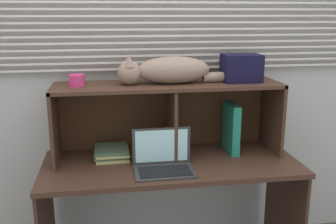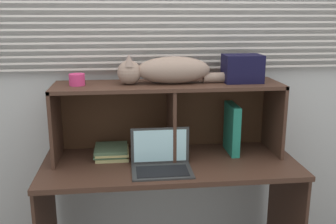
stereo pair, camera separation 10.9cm
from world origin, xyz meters
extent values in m
cube|color=#BAB7B5|center=(0.00, 0.55, 1.25)|extent=(4.40, 0.04, 2.50)
cube|color=silver|center=(0.00, 0.50, 1.25)|extent=(3.21, 0.02, 0.01)
cube|color=silver|center=(0.00, 0.50, 1.29)|extent=(3.21, 0.02, 0.01)
cube|color=silver|center=(0.00, 0.50, 1.33)|extent=(3.21, 0.02, 0.01)
cube|color=silver|center=(0.00, 0.50, 1.37)|extent=(3.21, 0.02, 0.01)
cube|color=silver|center=(0.00, 0.50, 1.41)|extent=(3.21, 0.02, 0.01)
cube|color=silver|center=(0.00, 0.50, 1.45)|extent=(3.21, 0.02, 0.01)
cube|color=silver|center=(0.00, 0.50, 1.50)|extent=(3.21, 0.02, 0.01)
cube|color=silver|center=(0.00, 0.50, 1.54)|extent=(3.21, 0.02, 0.01)
cube|color=silver|center=(0.00, 0.50, 1.58)|extent=(3.21, 0.02, 0.01)
cube|color=silver|center=(0.00, 0.50, 1.62)|extent=(3.21, 0.02, 0.01)
cube|color=silver|center=(0.00, 0.50, 1.66)|extent=(3.21, 0.02, 0.01)
cube|color=#43291E|center=(0.00, 0.20, 0.71)|extent=(1.53, 0.63, 0.03)
cube|color=#43291E|center=(0.76, 0.20, 0.35)|extent=(0.02, 0.56, 0.69)
cube|color=#43291E|center=(0.00, 0.32, 1.17)|extent=(1.38, 0.36, 0.02)
cube|color=#43291E|center=(-0.68, 0.32, 0.95)|extent=(0.02, 0.36, 0.46)
cube|color=#43291E|center=(0.68, 0.32, 0.95)|extent=(0.02, 0.36, 0.46)
cube|color=#43291E|center=(0.02, 0.32, 0.94)|extent=(0.02, 0.34, 0.43)
cube|color=#452918|center=(0.00, 0.50, 0.95)|extent=(1.38, 0.01, 0.46)
ellipsoid|color=gray|center=(0.03, 0.32, 1.26)|extent=(0.44, 0.18, 0.16)
sphere|color=gray|center=(-0.23, 0.32, 1.25)|extent=(0.14, 0.14, 0.14)
cone|color=gray|center=(-0.23, 0.28, 1.32)|extent=(0.06, 0.06, 0.06)
cone|color=gray|center=(-0.23, 0.36, 1.32)|extent=(0.06, 0.06, 0.06)
cylinder|color=gray|center=(0.34, 0.32, 1.21)|extent=(0.25, 0.06, 0.06)
cube|color=#303030|center=(-0.06, 0.04, 0.73)|extent=(0.34, 0.23, 0.01)
cube|color=#303030|center=(-0.06, 0.16, 0.84)|extent=(0.34, 0.01, 0.22)
cube|color=#B2E0EA|center=(-0.06, 0.15, 0.84)|extent=(0.31, 0.00, 0.19)
cube|color=black|center=(-0.06, 0.03, 0.74)|extent=(0.29, 0.16, 0.00)
cube|color=#207963|center=(0.41, 0.32, 0.88)|extent=(0.05, 0.23, 0.32)
cube|color=tan|center=(-0.35, 0.32, 0.73)|extent=(0.20, 0.21, 0.02)
cube|color=#4B7051|center=(-0.36, 0.33, 0.75)|extent=(0.20, 0.21, 0.01)
cube|color=tan|center=(-0.35, 0.31, 0.77)|extent=(0.20, 0.21, 0.01)
cube|color=#465D42|center=(-0.36, 0.32, 0.78)|extent=(0.20, 0.21, 0.02)
cylinder|color=#CF336B|center=(-0.54, 0.32, 1.22)|extent=(0.09, 0.09, 0.07)
cube|color=black|center=(0.46, 0.32, 1.27)|extent=(0.23, 0.17, 0.17)
camera|label=1|loc=(-0.37, -1.98, 1.60)|focal=41.76mm
camera|label=2|loc=(-0.26, -1.99, 1.60)|focal=41.76mm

